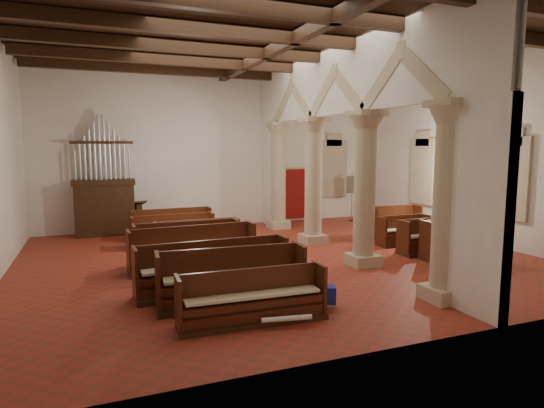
{
  "coord_description": "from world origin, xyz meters",
  "views": [
    {
      "loc": [
        -4.79,
        -11.65,
        3.16
      ],
      "look_at": [
        -0.03,
        0.5,
        1.5
      ],
      "focal_mm": 30.0,
      "sensor_mm": 36.0,
      "label": 1
    }
  ],
  "objects_px": {
    "nave_pew_0": "(253,305)",
    "aisle_pew_0": "(457,246)",
    "pipe_organ": "(104,197)",
    "processional_banner": "(352,204)",
    "lectern": "(139,219)"
  },
  "relations": [
    {
      "from": "nave_pew_0",
      "to": "aisle_pew_0",
      "type": "bearing_deg",
      "value": 20.45
    },
    {
      "from": "pipe_organ",
      "to": "processional_banner",
      "type": "height_order",
      "value": "pipe_organ"
    },
    {
      "from": "pipe_organ",
      "to": "lectern",
      "type": "bearing_deg",
      "value": -0.54
    },
    {
      "from": "processional_banner",
      "to": "aisle_pew_0",
      "type": "height_order",
      "value": "processional_banner"
    },
    {
      "from": "pipe_organ",
      "to": "nave_pew_0",
      "type": "bearing_deg",
      "value": -76.88
    },
    {
      "from": "nave_pew_0",
      "to": "processional_banner",
      "type": "bearing_deg",
      "value": 52.11
    },
    {
      "from": "lectern",
      "to": "nave_pew_0",
      "type": "relative_size",
      "value": 0.44
    },
    {
      "from": "pipe_organ",
      "to": "lectern",
      "type": "distance_m",
      "value": 1.44
    },
    {
      "from": "aisle_pew_0",
      "to": "pipe_organ",
      "type": "bearing_deg",
      "value": 144.01
    },
    {
      "from": "pipe_organ",
      "to": "nave_pew_0",
      "type": "distance_m",
      "value": 10.01
    },
    {
      "from": "lectern",
      "to": "aisle_pew_0",
      "type": "xyz_separation_m",
      "value": [
        7.98,
        -7.38,
        -0.12
      ]
    },
    {
      "from": "pipe_organ",
      "to": "aisle_pew_0",
      "type": "relative_size",
      "value": 2.08
    },
    {
      "from": "nave_pew_0",
      "to": "pipe_organ",
      "type": "bearing_deg",
      "value": 105.03
    },
    {
      "from": "processional_banner",
      "to": "aisle_pew_0",
      "type": "relative_size",
      "value": 0.98
    },
    {
      "from": "lectern",
      "to": "nave_pew_0",
      "type": "distance_m",
      "value": 9.75
    }
  ]
}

